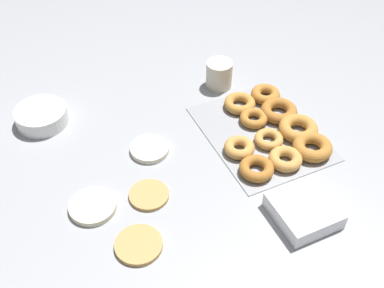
% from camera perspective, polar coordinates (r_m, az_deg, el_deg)
% --- Properties ---
extents(ground_plane, '(3.00, 3.00, 0.00)m').
position_cam_1_polar(ground_plane, '(1.32, -3.80, -2.24)').
color(ground_plane, '#9EA0A5').
extents(pancake_0, '(0.10, 0.10, 0.01)m').
position_cam_1_polar(pancake_0, '(1.24, -5.12, -6.04)').
color(pancake_0, tan).
rests_on(pancake_0, ground_plane).
extents(pancake_1, '(0.11, 0.11, 0.01)m').
position_cam_1_polar(pancake_1, '(1.14, -6.34, -11.80)').
color(pancake_1, tan).
rests_on(pancake_1, ground_plane).
extents(pancake_2, '(0.11, 0.11, 0.02)m').
position_cam_1_polar(pancake_2, '(1.35, -5.04, -0.60)').
color(pancake_2, silver).
rests_on(pancake_2, ground_plane).
extents(pancake_3, '(0.12, 0.12, 0.02)m').
position_cam_1_polar(pancake_3, '(1.23, -11.69, -7.26)').
color(pancake_3, beige).
rests_on(pancake_3, ground_plane).
extents(donut_tray, '(0.39, 0.30, 0.04)m').
position_cam_1_polar(donut_tray, '(1.40, 9.50, 1.58)').
color(donut_tray, '#93969B').
rests_on(donut_tray, ground_plane).
extents(batter_bowl, '(0.15, 0.15, 0.05)m').
position_cam_1_polar(batter_bowl, '(1.49, -17.42, 3.16)').
color(batter_bowl, white).
rests_on(batter_bowl, ground_plane).
extents(container_stack, '(0.15, 0.14, 0.04)m').
position_cam_1_polar(container_stack, '(1.21, 13.08, -7.69)').
color(container_stack, white).
rests_on(container_stack, ground_plane).
extents(paper_cup, '(0.08, 0.08, 0.09)m').
position_cam_1_polar(paper_cup, '(1.55, 3.24, 8.24)').
color(paper_cup, beige).
rests_on(paper_cup, ground_plane).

